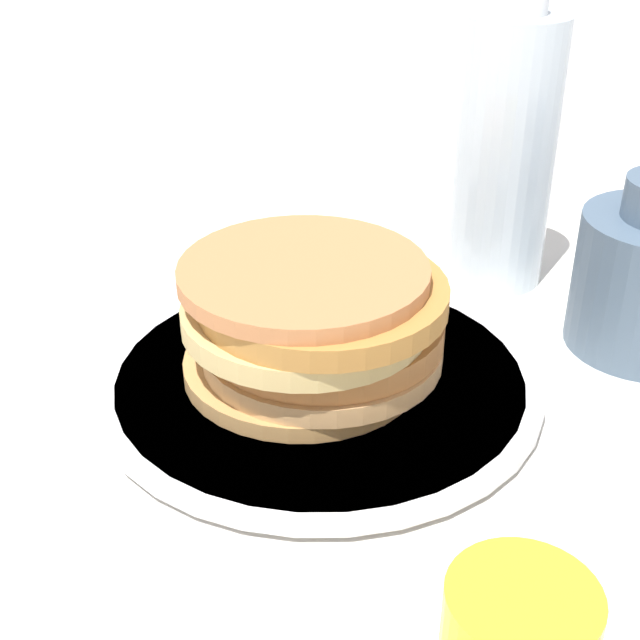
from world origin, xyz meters
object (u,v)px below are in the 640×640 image
plate (320,380)px  juice_glass (518,639)px  water_bottle_mid (505,152)px  pancake_stack (317,320)px

plate → juice_glass: size_ratio=4.36×
plate → water_bottle_mid: bearing=-148.1°
juice_glass → plate: bearing=-87.0°
plate → water_bottle_mid: size_ratio=1.28×
juice_glass → water_bottle_mid: 0.42m
juice_glass → water_bottle_mid: water_bottle_mid is taller
juice_glass → pancake_stack: bearing=-86.8°
plate → juice_glass: bearing=93.0°
pancake_stack → juice_glass: bearing=93.2°
plate → pancake_stack: size_ratio=1.72×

